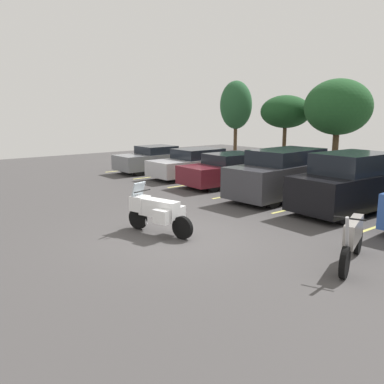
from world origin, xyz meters
name	(u,v)px	position (x,y,z in m)	size (l,w,h in m)	color
ground	(177,239)	(0.00, 0.00, -0.05)	(44.00, 44.00, 0.10)	#423F3F
motorcycle_touring	(157,211)	(-0.68, -0.19, 0.64)	(2.18, 1.04, 1.37)	black
motorcycle_second	(353,239)	(3.99, 1.80, 0.59)	(1.01, 2.24, 1.31)	black
parking_stripes	(283,197)	(-1.64, 6.44, 0.00)	(20.90, 4.85, 0.01)	#EAE066
car_grey	(154,159)	(-10.49, 6.24, 0.70)	(1.81, 4.28, 1.43)	slate
car_silver	(196,164)	(-7.60, 6.82, 0.70)	(1.87, 4.83, 1.45)	#B7B7BC
car_maroon	(230,170)	(-4.85, 6.61, 0.71)	(2.07, 4.77, 1.45)	maroon
car_charcoal	(283,174)	(-1.55, 6.26, 0.93)	(2.19, 5.00, 1.89)	#38383D
car_black	(349,184)	(1.28, 6.16, 0.96)	(2.06, 4.29, 1.98)	black
tree_center	(236,105)	(-16.68, 18.59, 3.78)	(2.67, 2.67, 5.79)	#4C3823
tree_right	(338,107)	(-7.90, 19.82, 3.58)	(4.61, 4.61, 5.51)	#4C3823
tree_rear	(286,112)	(-12.42, 19.80, 3.24)	(3.87, 3.87, 4.52)	#4C3823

